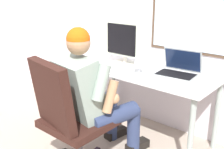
# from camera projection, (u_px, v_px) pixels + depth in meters

# --- Properties ---
(wall_rear) EXTENTS (5.33, 0.08, 2.71)m
(wall_rear) POSITION_uv_depth(u_px,v_px,m) (195.00, 2.00, 2.63)
(wall_rear) COLOR silver
(wall_rear) RESTS_ON ground
(desk) EXTENTS (1.40, 0.68, 0.74)m
(desk) POSITION_uv_depth(u_px,v_px,m) (145.00, 77.00, 2.73)
(desk) COLOR #8E9B97
(desk) RESTS_ON ground
(office_chair) EXTENTS (0.55, 0.62, 0.98)m
(office_chair) POSITION_uv_depth(u_px,v_px,m) (66.00, 112.00, 2.24)
(office_chair) COLOR black
(office_chair) RESTS_ON ground
(person_seated) EXTENTS (0.58, 0.86, 1.21)m
(person_seated) POSITION_uv_depth(u_px,v_px,m) (94.00, 94.00, 2.38)
(person_seated) COLOR navy
(person_seated) RESTS_ON ground
(crt_monitor) EXTENTS (0.39, 0.21, 0.43)m
(crt_monitor) POSITION_uv_depth(u_px,v_px,m) (125.00, 40.00, 2.81)
(crt_monitor) COLOR beige
(crt_monitor) RESTS_ON desk
(laptop) EXTENTS (0.38, 0.33, 0.23)m
(laptop) POSITION_uv_depth(u_px,v_px,m) (179.00, 68.00, 2.53)
(laptop) COLOR #909797
(laptop) RESTS_ON desk
(wine_glass) EXTENTS (0.09, 0.09, 0.15)m
(wine_glass) POSITION_uv_depth(u_px,v_px,m) (139.00, 63.00, 2.52)
(wine_glass) COLOR silver
(wine_glass) RESTS_ON desk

